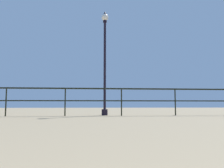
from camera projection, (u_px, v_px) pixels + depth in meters
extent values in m
cube|color=black|center=(94.00, 89.00, 7.85)|extent=(25.65, 0.05, 0.05)
cube|color=black|center=(94.00, 101.00, 7.81)|extent=(25.65, 0.04, 0.04)
cylinder|color=black|center=(6.00, 102.00, 7.53)|extent=(0.04, 0.04, 0.95)
cylinder|color=black|center=(65.00, 102.00, 7.71)|extent=(0.04, 0.04, 0.95)
cylinder|color=black|center=(121.00, 102.00, 7.90)|extent=(0.04, 0.04, 0.95)
cylinder|color=black|center=(175.00, 102.00, 8.09)|extent=(0.04, 0.04, 0.95)
cylinder|color=black|center=(105.00, 112.00, 8.15)|extent=(0.22, 0.22, 0.22)
cylinder|color=black|center=(105.00, 65.00, 8.31)|extent=(0.09, 0.09, 3.30)
cylinder|color=black|center=(105.00, 21.00, 8.47)|extent=(0.15, 0.15, 0.06)
sphere|color=silver|center=(105.00, 17.00, 8.48)|extent=(0.26, 0.26, 0.26)
cone|color=black|center=(105.00, 13.00, 8.50)|extent=(0.11, 0.11, 0.10)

